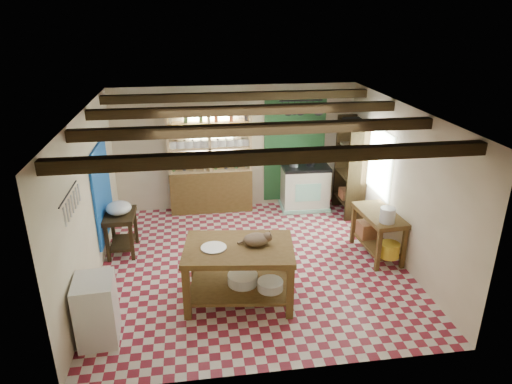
{
  "coord_description": "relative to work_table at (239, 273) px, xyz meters",
  "views": [
    {
      "loc": [
        -0.91,
        -6.65,
        4.0
      ],
      "look_at": [
        0.11,
        0.3,
        1.18
      ],
      "focal_mm": 32.0,
      "sensor_mm": 36.0,
      "label": 1
    }
  ],
  "objects": [
    {
      "name": "cat",
      "position": [
        0.25,
        0.02,
        0.52
      ],
      "size": [
        0.38,
        0.3,
        0.17
      ],
      "primitive_type": "ellipsoid",
      "rotation": [
        0.0,
        0.0,
        0.04
      ],
      "color": "#7E6349",
      "rests_on": "work_table"
    },
    {
      "name": "blue_wall_patch",
      "position": [
        -2.14,
        1.88,
        0.66
      ],
      "size": [
        0.04,
        1.4,
        1.6
      ],
      "primitive_type": "cube",
      "color": "#1651A9",
      "rests_on": "wall_left"
    },
    {
      "name": "prep_table",
      "position": [
        -1.87,
        1.71,
        -0.07
      ],
      "size": [
        0.5,
        0.73,
        0.74
      ],
      "primitive_type": "cube",
      "rotation": [
        0.0,
        0.0,
        -0.01
      ],
      "color": "#2F2210",
      "rests_on": "floor"
    },
    {
      "name": "ceiling_beams",
      "position": [
        0.33,
        0.98,
        2.04
      ],
      "size": [
        5.0,
        3.8,
        0.15
      ],
      "primitive_type": "cube",
      "color": "#2F2210",
      "rests_on": "ceiling"
    },
    {
      "name": "stove",
      "position": [
        1.76,
        3.13,
        0.04
      ],
      "size": [
        1.0,
        0.69,
        0.96
      ],
      "primitive_type": "cube",
      "rotation": [
        0.0,
        0.0,
        -0.03
      ],
      "color": "beige",
      "rests_on": "floor"
    },
    {
      "name": "window_back",
      "position": [
        -0.17,
        3.46,
        1.26
      ],
      "size": [
        0.9,
        0.02,
        0.8
      ],
      "primitive_type": "cube",
      "color": "silver",
      "rests_on": "wall_back"
    },
    {
      "name": "basin_large",
      "position": [
        0.06,
        0.04,
        -0.13
      ],
      "size": [
        0.5,
        0.5,
        0.15
      ],
      "primitive_type": "cylinder",
      "rotation": [
        0.0,
        0.0,
        -0.13
      ],
      "color": "silver",
      "rests_on": "work_table"
    },
    {
      "name": "steel_tray",
      "position": [
        -0.35,
        -0.0,
        0.45
      ],
      "size": [
        0.41,
        0.41,
        0.02
      ],
      "primitive_type": "cylinder",
      "rotation": [
        0.0,
        0.0,
        -0.13
      ],
      "color": "#ABACB3",
      "rests_on": "work_table"
    },
    {
      "name": "wall_right",
      "position": [
        2.83,
        0.98,
        0.86
      ],
      "size": [
        0.04,
        5.0,
        2.6
      ],
      "primitive_type": "cube",
      "color": "beige",
      "rests_on": "floor"
    },
    {
      "name": "white_cabinet",
      "position": [
        -1.89,
        -0.61,
        0.0
      ],
      "size": [
        0.53,
        0.62,
        0.88
      ],
      "primitive_type": "cube",
      "rotation": [
        0.0,
        0.0,
        0.07
      ],
      "color": "silver",
      "rests_on": "floor"
    },
    {
      "name": "wall_front",
      "position": [
        0.33,
        -1.52,
        0.86
      ],
      "size": [
        5.0,
        0.04,
        2.6
      ],
      "primitive_type": "cube",
      "color": "beige",
      "rests_on": "floor"
    },
    {
      "name": "pot_rack",
      "position": [
        1.58,
        3.03,
        1.74
      ],
      "size": [
        0.86,
        0.12,
        0.36
      ],
      "primitive_type": "cube",
      "color": "black",
      "rests_on": "ceiling"
    },
    {
      "name": "tall_rack",
      "position": [
        2.61,
        2.78,
        0.56
      ],
      "size": [
        0.4,
        0.86,
        2.0
      ],
      "primitive_type": "cube",
      "color": "#2F2210",
      "rests_on": "floor"
    },
    {
      "name": "work_table",
      "position": [
        0.0,
        0.0,
        0.0
      ],
      "size": [
        1.67,
        1.23,
        0.88
      ],
      "primitive_type": "cube",
      "rotation": [
        0.0,
        0.0,
        -0.13
      ],
      "color": "brown",
      "rests_on": "floor"
    },
    {
      "name": "right_counter",
      "position": [
        2.51,
        0.97,
        -0.04
      ],
      "size": [
        0.63,
        1.15,
        0.8
      ],
      "primitive_type": "cube",
      "rotation": [
        0.0,
        0.0,
        0.07
      ],
      "color": "brown",
      "rests_on": "floor"
    },
    {
      "name": "green_wall_patch",
      "position": [
        1.58,
        3.45,
        0.81
      ],
      "size": [
        1.3,
        0.04,
        2.3
      ],
      "primitive_type": "cube",
      "color": "#1F4E27",
      "rests_on": "wall_back"
    },
    {
      "name": "enamel_bowl",
      "position": [
        -1.87,
        1.71,
        0.41
      ],
      "size": [
        0.43,
        0.43,
        0.22
      ],
      "primitive_type": "ellipsoid",
      "rotation": [
        0.0,
        0.0,
        -0.01
      ],
      "color": "silver",
      "rests_on": "prep_table"
    },
    {
      "name": "wall_back",
      "position": [
        0.33,
        3.48,
        0.86
      ],
      "size": [
        5.0,
        0.04,
        2.6
      ],
      "primitive_type": "cube",
      "color": "beige",
      "rests_on": "floor"
    },
    {
      "name": "wall_left",
      "position": [
        -2.17,
        0.98,
        0.86
      ],
      "size": [
        0.04,
        5.0,
        2.6
      ],
      "primitive_type": "cube",
      "color": "beige",
      "rests_on": "floor"
    },
    {
      "name": "floor",
      "position": [
        0.33,
        0.98,
        -0.45
      ],
      "size": [
        5.0,
        5.0,
        0.02
      ],
      "primitive_type": "cube",
      "color": "maroon",
      "rests_on": "ground"
    },
    {
      "name": "utensil_rail",
      "position": [
        -2.11,
        -0.22,
        1.34
      ],
      "size": [
        0.06,
        0.9,
        0.28
      ],
      "primitive_type": "cube",
      "color": "black",
      "rests_on": "wall_left"
    },
    {
      "name": "kettle_right",
      "position": [
        1.86,
        3.13,
        0.63
      ],
      "size": [
        0.18,
        0.18,
        0.22
      ],
      "primitive_type": "cylinder",
      "rotation": [
        0.0,
        0.0,
        -0.03
      ],
      "color": "black",
      "rests_on": "stove"
    },
    {
      "name": "kettle_left",
      "position": [
        1.51,
        3.14,
        0.62
      ],
      "size": [
        0.19,
        0.19,
        0.21
      ],
      "primitive_type": "cylinder",
      "rotation": [
        0.0,
        0.0,
        -0.03
      ],
      "color": "#ABACB3",
      "rests_on": "stove"
    },
    {
      "name": "ceiling",
      "position": [
        0.33,
        0.98,
        2.16
      ],
      "size": [
        5.0,
        5.0,
        0.02
      ],
      "primitive_type": "cube",
      "color": "#4E4E54",
      "rests_on": "wall_back"
    },
    {
      "name": "wicker_basket",
      "position": [
        2.49,
        1.27,
        -0.09
      ],
      "size": [
        0.41,
        0.34,
        0.27
      ],
      "primitive_type": "cube",
      "rotation": [
        0.0,
        0.0,
        0.07
      ],
      "color": "#975F3C",
      "rests_on": "right_counter"
    },
    {
      "name": "white_bucket",
      "position": [
        2.48,
        0.62,
        0.48
      ],
      "size": [
        0.26,
        0.26,
        0.25
      ],
      "primitive_type": "cylinder",
      "rotation": [
        0.0,
        0.0,
        0.07
      ],
      "color": "silver",
      "rests_on": "right_counter"
    },
    {
      "name": "yellow_tub",
      "position": [
        2.54,
        0.52,
        -0.11
      ],
      "size": [
        0.35,
        0.35,
        0.24
      ],
      "primitive_type": "cylinder",
      "rotation": [
        0.0,
        0.0,
        0.07
      ],
      "color": "gold",
      "rests_on": "right_counter"
    },
    {
      "name": "window_right",
      "position": [
        2.81,
        1.98,
        0.96
      ],
      "size": [
        0.02,
        1.3,
        1.2
      ],
      "primitive_type": "cube",
      "color": "silver",
      "rests_on": "wall_right"
    },
    {
      "name": "shelving_unit",
      "position": [
        -0.22,
        3.29,
        0.66
      ],
      "size": [
        1.7,
        0.34,
        2.2
      ],
      "primitive_type": "cube",
      "color": "tan",
      "rests_on": "floor"
    },
    {
      "name": "basin_small",
      "position": [
        0.43,
        -0.16,
        -0.14
      ],
      "size": [
        0.42,
        0.42,
        0.13
      ],
      "primitive_type": "cylinder",
      "rotation": [
        0.0,
        0.0,
        -0.13
      ],
      "color": "silver",
      "rests_on": "work_table"
    }
  ]
}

